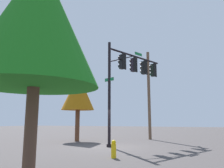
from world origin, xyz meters
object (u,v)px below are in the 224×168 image
Objects in this scene: fire_hydrant at (114,149)px; tree_near at (38,20)px; utility_pole at (149,93)px; signal_pole_assembly at (131,72)px; tree_mid at (78,92)px.

fire_hydrant is 6.90m from tree_near.
utility_pole reaches higher than tree_near.
utility_pole is (5.00, -0.29, -1.10)m from signal_pole_assembly.
signal_pole_assembly is 5.43m from tree_mid.
utility_pole is 12.05m from fire_hydrant.
tree_near is (-16.99, -0.68, -0.09)m from utility_pole.
tree_mid is (0.75, 5.22, -1.27)m from signal_pole_assembly.
tree_near is (-12.00, -0.97, -1.19)m from signal_pole_assembly.
fire_hydrant is at bearing -171.53° from signal_pole_assembly.
tree_mid is (12.74, 6.19, -0.08)m from tree_near.
utility_pole is 10.41× the size of fire_hydrant.
utility_pole is 6.96m from tree_mid.
tree_mid is at bearing 41.04° from fire_hydrant.
fire_hydrant is at bearing 0.23° from tree_near.
signal_pole_assembly is at bearing 176.72° from utility_pole.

